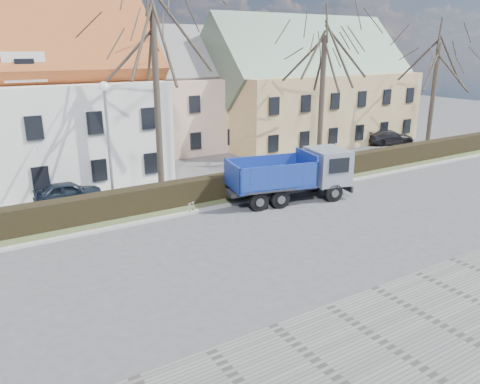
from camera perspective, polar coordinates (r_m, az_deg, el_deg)
ground at (r=21.68m, az=4.26°, el=-5.17°), size 120.00×120.00×0.00m
sidewalk_near at (r=16.37m, az=22.60°, el=-14.39°), size 80.00×5.00×0.08m
curb_far at (r=25.27m, az=-1.87°, el=-1.66°), size 80.00×0.30×0.12m
grass_strip at (r=26.60m, az=-3.60°, el=-0.72°), size 80.00×3.00×0.10m
hedge at (r=26.25m, az=-3.42°, el=0.41°), size 60.00×0.90×1.30m
building_pink at (r=39.70m, az=-8.21°, el=10.98°), size 10.80×8.80×8.00m
building_yellow at (r=43.50m, az=8.39°, el=11.85°), size 18.80×10.80×8.50m
tree_1 at (r=26.61m, az=-10.18°, el=12.86°), size 9.20×9.20×12.65m
tree_2 at (r=33.07m, az=9.99°, el=12.26°), size 8.00×8.00×11.00m
tree_3 at (r=42.01m, az=22.59°, el=11.88°), size 7.60×7.60×10.45m
dump_truck at (r=25.98m, az=5.59°, el=1.96°), size 7.53×4.04×2.85m
streetlight at (r=24.54m, az=-15.66°, el=5.15°), size 0.53×0.53×6.75m
cart_frame at (r=24.21m, az=-6.25°, el=-1.98°), size 0.79×0.64×0.63m
parked_car_a at (r=27.38m, az=-20.21°, el=-0.02°), size 3.69×1.67×1.23m
parked_car_b at (r=43.50m, az=17.80°, el=6.38°), size 4.67×3.02×1.26m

